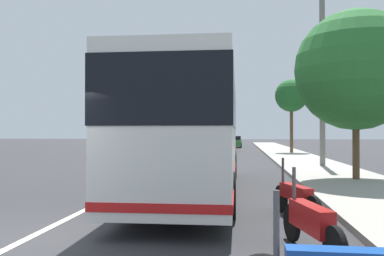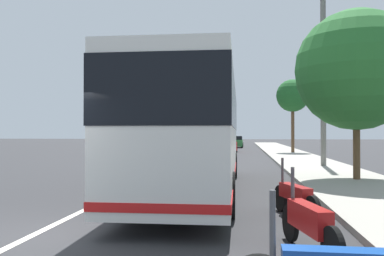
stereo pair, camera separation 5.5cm
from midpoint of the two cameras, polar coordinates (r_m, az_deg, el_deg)
The scene contains 12 objects.
ground_plane at distance 7.93m, azimuth -21.86°, elevation -13.96°, with size 220.00×220.00×0.00m, color #2D2D30.
sidewalk_curb at distance 17.28m, azimuth 19.50°, elevation -6.46°, with size 110.00×3.60×0.14m, color #9E998E.
lane_divider_line at distance 17.27m, azimuth -5.62°, elevation -6.72°, with size 110.00×0.16×0.01m, color silver.
coach_bus at distance 12.88m, azimuth 0.44°, elevation 0.16°, with size 12.51×2.59×3.43m.
motorcycle_nearest_curb at distance 6.54m, azimuth 15.82°, elevation -12.55°, with size 2.21×0.58×1.26m.
motorcycle_by_tree at distance 9.20m, azimuth 13.97°, elevation -9.20°, with size 2.13×0.73×1.25m.
car_behind_bus at distance 33.82m, azimuth -3.56°, elevation -2.61°, with size 4.58×2.09×1.43m.
car_oncoming at distance 39.65m, azimuth 4.66°, elevation -2.23°, with size 4.73×2.03×1.58m.
car_ahead_same_lane at distance 50.76m, azimuth 5.81°, elevation -1.94°, with size 4.08×1.94×1.41m.
roadside_tree_mid_block at distance 16.29m, azimuth 21.62°, elevation 7.45°, with size 4.40×4.40×6.32m.
roadside_tree_far_block at distance 36.82m, azimuth 13.55°, elevation 4.32°, with size 2.82×2.82×6.46m.
utility_pole at distance 22.33m, azimuth 17.52°, elevation 6.13°, with size 0.28×0.28×8.91m, color slate.
Camera 1 is at (-6.78, -3.67, 1.83)m, focal length 38.53 mm.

